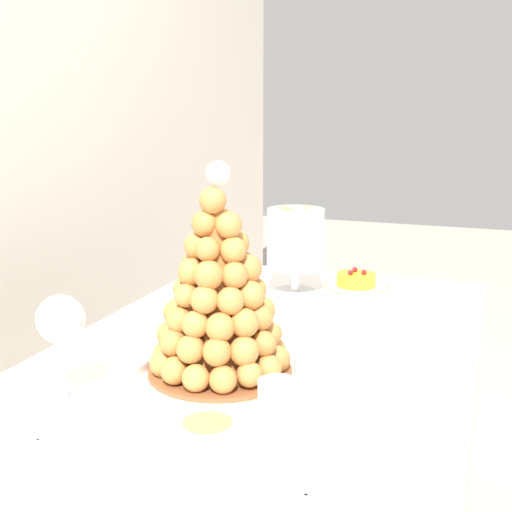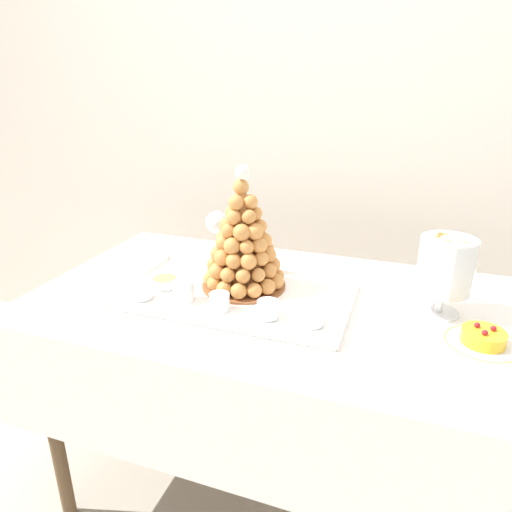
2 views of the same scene
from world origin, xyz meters
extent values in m
cylinder|color=brown|center=(0.61, -0.31, 0.38)|extent=(0.04, 0.04, 0.75)
cylinder|color=brown|center=(0.61, 0.31, 0.38)|extent=(0.04, 0.04, 0.75)
cube|color=brown|center=(0.00, 0.00, 0.76)|extent=(1.35, 0.74, 0.02)
cube|color=white|center=(0.00, 0.00, 0.77)|extent=(1.41, 0.80, 0.00)
cube|color=white|center=(0.00, -0.40, 0.60)|extent=(1.41, 0.01, 0.34)
cube|color=white|center=(0.00, 0.40, 0.60)|extent=(1.41, 0.01, 0.34)
cube|color=white|center=(0.70, 0.00, 0.60)|extent=(0.01, 0.80, 0.34)
cube|color=white|center=(-0.11, -0.04, 0.78)|extent=(0.67, 0.38, 0.01)
cube|color=white|center=(-0.11, -0.23, 0.79)|extent=(0.67, 0.01, 0.02)
cube|color=white|center=(-0.11, 0.15, 0.79)|extent=(0.67, 0.01, 0.02)
cube|color=white|center=(-0.44, -0.04, 0.79)|extent=(0.01, 0.38, 0.02)
cube|color=white|center=(0.23, -0.04, 0.79)|extent=(0.01, 0.38, 0.02)
cylinder|color=white|center=(-0.11, -0.04, 0.78)|extent=(0.35, 0.35, 0.00)
cylinder|color=brown|center=(-0.10, 0.02, 0.79)|extent=(0.26, 0.26, 0.01)
cone|color=#B06D36|center=(-0.10, 0.02, 0.95)|extent=(0.17, 0.17, 0.32)
sphere|color=#D18B45|center=(0.00, 0.02, 0.82)|extent=(0.05, 0.05, 0.05)
sphere|color=#CE8743|center=(-0.01, 0.07, 0.82)|extent=(0.05, 0.05, 0.05)
sphere|color=#CB8441|center=(-0.04, 0.10, 0.82)|extent=(0.04, 0.04, 0.04)
sphere|color=#CC8541|center=(-0.08, 0.12, 0.82)|extent=(0.05, 0.05, 0.05)
sphere|color=#D08944|center=(-0.13, 0.12, 0.82)|extent=(0.04, 0.04, 0.04)
sphere|color=#CF8844|center=(-0.17, 0.10, 0.82)|extent=(0.05, 0.05, 0.05)
sphere|color=#CB8340|center=(-0.19, 0.07, 0.82)|extent=(0.05, 0.05, 0.05)
sphere|color=#D28B46|center=(-0.20, 0.02, 0.82)|extent=(0.05, 0.05, 0.05)
sphere|color=#CB8441|center=(-0.19, -0.02, 0.81)|extent=(0.05, 0.05, 0.05)
sphere|color=#D28C46|center=(-0.17, -0.06, 0.82)|extent=(0.04, 0.04, 0.04)
sphere|color=#D28C46|center=(-0.13, -0.07, 0.82)|extent=(0.05, 0.05, 0.05)
sphere|color=#CF8944|center=(-0.08, -0.07, 0.82)|extent=(0.05, 0.05, 0.05)
sphere|color=#CF8843|center=(-0.04, -0.06, 0.82)|extent=(0.04, 0.04, 0.04)
sphere|color=#CD8642|center=(-0.01, -0.02, 0.82)|extent=(0.05, 0.05, 0.05)
sphere|color=#CE8642|center=(-0.02, 0.05, 0.86)|extent=(0.05, 0.05, 0.05)
sphere|color=#D28C46|center=(-0.05, 0.09, 0.85)|extent=(0.04, 0.04, 0.04)
sphere|color=#CC8541|center=(-0.09, 0.11, 0.85)|extent=(0.04, 0.04, 0.04)
sphere|color=#CF8843|center=(-0.13, 0.11, 0.86)|extent=(0.05, 0.05, 0.05)
sphere|color=#CC8441|center=(-0.17, 0.08, 0.86)|extent=(0.05, 0.05, 0.05)
sphere|color=#CE8742|center=(-0.19, 0.04, 0.86)|extent=(0.05, 0.05, 0.05)
sphere|color=#CC8441|center=(-0.19, -0.01, 0.86)|extent=(0.05, 0.05, 0.05)
sphere|color=#D28C46|center=(-0.16, -0.04, 0.85)|extent=(0.05, 0.05, 0.05)
sphere|color=#CD8642|center=(-0.12, -0.06, 0.86)|extent=(0.04, 0.04, 0.04)
sphere|color=#CD8642|center=(-0.07, -0.06, 0.86)|extent=(0.04, 0.04, 0.04)
sphere|color=#D28B46|center=(-0.04, -0.03, 0.86)|extent=(0.04, 0.04, 0.04)
sphere|color=#CD8642|center=(-0.02, 0.01, 0.85)|extent=(0.04, 0.04, 0.04)
sphere|color=#CD8542|center=(-0.05, 0.07, 0.90)|extent=(0.05, 0.05, 0.05)
sphere|color=#D18B45|center=(-0.08, 0.09, 0.90)|extent=(0.05, 0.05, 0.05)
sphere|color=#CC8541|center=(-0.12, 0.10, 0.89)|extent=(0.05, 0.05, 0.05)
sphere|color=#CE8743|center=(-0.16, 0.07, 0.89)|extent=(0.05, 0.05, 0.05)
sphere|color=#D28C46|center=(-0.18, 0.04, 0.90)|extent=(0.05, 0.05, 0.05)
sphere|color=#CE8742|center=(-0.17, -0.01, 0.89)|extent=(0.05, 0.05, 0.05)
sphere|color=#CE8743|center=(-0.14, -0.04, 0.90)|extent=(0.05, 0.05, 0.05)
sphere|color=#CB8441|center=(-0.10, -0.05, 0.90)|extent=(0.05, 0.05, 0.05)
sphere|color=#CF8844|center=(-0.06, -0.04, 0.90)|extent=(0.05, 0.05, 0.05)
sphere|color=#D08944|center=(-0.04, -0.01, 0.90)|extent=(0.04, 0.04, 0.04)
sphere|color=#CD8642|center=(-0.03, 0.03, 0.90)|extent=(0.05, 0.05, 0.05)
sphere|color=#CC8441|center=(-0.07, 0.08, 0.93)|extent=(0.05, 0.05, 0.05)
sphere|color=#CF8844|center=(-0.11, 0.08, 0.94)|extent=(0.04, 0.04, 0.04)
sphere|color=#D28C46|center=(-0.15, 0.06, 0.94)|extent=(0.04, 0.04, 0.04)
sphere|color=#D28B46|center=(-0.17, 0.02, 0.94)|extent=(0.05, 0.05, 0.05)
sphere|color=#D28B46|center=(-0.15, -0.02, 0.93)|extent=(0.05, 0.05, 0.05)
sphere|color=#D18A45|center=(-0.11, -0.04, 0.94)|extent=(0.05, 0.05, 0.05)
sphere|color=#CD8642|center=(-0.07, -0.03, 0.93)|extent=(0.04, 0.04, 0.04)
sphere|color=#D08A44|center=(-0.05, 0.00, 0.93)|extent=(0.05, 0.05, 0.05)
sphere|color=#D08A45|center=(-0.05, 0.04, 0.93)|extent=(0.05, 0.05, 0.05)
sphere|color=#CF8844|center=(-0.10, 0.07, 0.97)|extent=(0.05, 0.05, 0.05)
sphere|color=#D18A45|center=(-0.14, 0.06, 0.97)|extent=(0.05, 0.05, 0.05)
sphere|color=#CD8642|center=(-0.15, 0.02, 0.97)|extent=(0.05, 0.05, 0.05)
sphere|color=#CB8441|center=(-0.13, -0.02, 0.97)|extent=(0.05, 0.05, 0.05)
sphere|color=#CE8743|center=(-0.09, -0.02, 0.97)|extent=(0.05, 0.05, 0.05)
sphere|color=#CF8844|center=(-0.06, 0.00, 0.97)|extent=(0.05, 0.05, 0.05)
sphere|color=#D18B45|center=(-0.06, 0.05, 0.97)|extent=(0.04, 0.04, 0.04)
sphere|color=#D28C46|center=(-0.11, 0.06, 1.01)|extent=(0.05, 0.05, 0.05)
sphere|color=#CC8541|center=(-0.14, 0.03, 1.01)|extent=(0.04, 0.04, 0.04)
sphere|color=#D18B45|center=(-0.12, -0.01, 1.01)|extent=(0.05, 0.05, 0.05)
sphere|color=#CD8542|center=(-0.08, 0.00, 1.02)|extent=(0.04, 0.04, 0.04)
sphere|color=#D18A45|center=(-0.07, 0.04, 1.02)|extent=(0.04, 0.04, 0.04)
sphere|color=#CE8642|center=(-0.12, 0.04, 1.05)|extent=(0.05, 0.05, 0.05)
sphere|color=#D18B45|center=(-0.11, 0.00, 1.05)|extent=(0.04, 0.04, 0.04)
sphere|color=#D18A45|center=(-0.08, 0.02, 1.05)|extent=(0.04, 0.04, 0.04)
sphere|color=#D18B45|center=(-0.11, 0.03, 1.09)|extent=(0.05, 0.05, 0.05)
sphere|color=white|center=(-0.10, 0.02, 1.14)|extent=(0.04, 0.04, 0.04)
cylinder|color=silver|center=(-0.35, -0.15, 0.81)|extent=(0.06, 0.06, 0.06)
cylinder|color=gold|center=(-0.35, -0.15, 0.80)|extent=(0.05, 0.05, 0.02)
cylinder|color=#EAC166|center=(-0.35, -0.15, 0.82)|extent=(0.05, 0.05, 0.02)
sphere|color=brown|center=(-0.35, -0.15, 0.83)|extent=(0.02, 0.02, 0.02)
cylinder|color=silver|center=(-0.23, -0.13, 0.81)|extent=(0.06, 0.06, 0.06)
cylinder|color=#F4EAC6|center=(-0.23, -0.13, 0.80)|extent=(0.06, 0.06, 0.02)
cylinder|color=white|center=(-0.23, -0.13, 0.82)|extent=(0.06, 0.06, 0.02)
sphere|color=brown|center=(-0.23, -0.12, 0.83)|extent=(0.02, 0.02, 0.02)
cylinder|color=silver|center=(-0.11, -0.14, 0.81)|extent=(0.06, 0.06, 0.05)
cylinder|color=#F4EAC6|center=(-0.11, -0.14, 0.80)|extent=(0.05, 0.05, 0.02)
cylinder|color=white|center=(-0.11, -0.14, 0.81)|extent=(0.05, 0.05, 0.01)
sphere|color=brown|center=(-0.11, -0.14, 0.82)|extent=(0.02, 0.02, 0.02)
cylinder|color=silver|center=(0.03, -0.14, 0.81)|extent=(0.06, 0.06, 0.05)
cylinder|color=gold|center=(0.03, -0.14, 0.80)|extent=(0.05, 0.05, 0.02)
cylinder|color=#EAC166|center=(0.03, -0.14, 0.81)|extent=(0.05, 0.05, 0.01)
sphere|color=brown|center=(0.04, -0.14, 0.82)|extent=(0.02, 0.02, 0.02)
cylinder|color=silver|center=(0.15, -0.13, 0.81)|extent=(0.06, 0.06, 0.05)
cylinder|color=gold|center=(0.15, -0.13, 0.80)|extent=(0.06, 0.06, 0.02)
cylinder|color=#EAC166|center=(0.15, -0.13, 0.82)|extent=(0.06, 0.06, 0.02)
sphere|color=brown|center=(0.14, -0.14, 0.83)|extent=(0.02, 0.02, 0.02)
cylinder|color=white|center=(-0.33, -0.05, 0.80)|extent=(0.08, 0.08, 0.03)
cylinder|color=#F2CC59|center=(-0.33, -0.05, 0.81)|extent=(0.07, 0.07, 0.00)
cylinder|color=white|center=(0.46, 0.06, 0.78)|extent=(0.11, 0.11, 0.01)
cylinder|color=white|center=(0.46, 0.06, 0.81)|extent=(0.02, 0.02, 0.06)
cylinder|color=white|center=(0.46, 0.06, 0.92)|extent=(0.14, 0.14, 0.15)
cylinder|color=yellow|center=(0.48, 0.05, 0.86)|extent=(0.07, 0.05, 0.06)
cylinder|color=#E54C47|center=(0.45, 0.09, 0.86)|extent=(0.06, 0.06, 0.05)
cylinder|color=pink|center=(0.43, 0.06, 0.86)|extent=(0.07, 0.05, 0.07)
cylinder|color=#D199D8|center=(0.46, 0.04, 0.86)|extent=(0.06, 0.05, 0.06)
cylinder|color=pink|center=(0.48, 0.09, 0.89)|extent=(0.07, 0.06, 0.06)
cylinder|color=#72B2E0|center=(0.45, 0.07, 0.89)|extent=(0.07, 0.05, 0.07)
cylinder|color=#F9A54C|center=(0.44, 0.04, 0.89)|extent=(0.06, 0.05, 0.06)
cylinder|color=#E54C47|center=(0.46, 0.04, 0.89)|extent=(0.06, 0.05, 0.05)
cylinder|color=#72B2E0|center=(0.46, 0.07, 0.91)|extent=(0.06, 0.05, 0.04)
cylinder|color=#9ED860|center=(0.43, 0.08, 0.91)|extent=(0.06, 0.05, 0.06)
cylinder|color=#E54C47|center=(0.45, 0.04, 0.91)|extent=(0.06, 0.06, 0.06)
cylinder|color=#E54C47|center=(0.48, 0.04, 0.91)|extent=(0.07, 0.05, 0.06)
cylinder|color=#72B2E0|center=(0.45, 0.07, 0.93)|extent=(0.06, 0.06, 0.06)
cylinder|color=#D199D8|center=(0.43, 0.04, 0.93)|extent=(0.06, 0.06, 0.05)
cylinder|color=#F9A54C|center=(0.49, 0.05, 0.93)|extent=(0.06, 0.05, 0.06)
cylinder|color=#D199D8|center=(0.45, 0.07, 0.95)|extent=(0.06, 0.05, 0.06)
cylinder|color=yellow|center=(0.44, 0.04, 0.95)|extent=(0.06, 0.05, 0.06)
cylinder|color=#72B2E0|center=(0.47, 0.04, 0.95)|extent=(0.05, 0.05, 0.05)
cylinder|color=#F9A54C|center=(0.47, 0.07, 0.95)|extent=(0.05, 0.05, 0.02)
cylinder|color=#F9A54C|center=(0.44, 0.07, 0.98)|extent=(0.06, 0.06, 0.06)
cylinder|color=#9ED860|center=(0.45, 0.04, 0.98)|extent=(0.06, 0.05, 0.06)
cylinder|color=#9ED860|center=(0.49, 0.05, 0.98)|extent=(0.07, 0.06, 0.06)
cylinder|color=#F9A54C|center=(0.46, 0.09, 0.98)|extent=(0.05, 0.05, 0.05)
cylinder|color=white|center=(0.55, -0.08, 0.78)|extent=(0.18, 0.18, 0.01)
torus|color=gold|center=(0.55, -0.08, 0.78)|extent=(0.17, 0.17, 0.00)
cylinder|color=yellow|center=(0.55, -0.08, 0.80)|extent=(0.10, 0.10, 0.03)
sphere|color=#A51923|center=(0.57, -0.07, 0.82)|extent=(0.01, 0.01, 0.01)
sphere|color=#A51923|center=(0.54, -0.07, 0.82)|extent=(0.01, 0.01, 0.01)
sphere|color=#A51923|center=(0.55, -0.10, 0.82)|extent=(0.01, 0.01, 0.01)
cylinder|color=silver|center=(-0.28, 0.22, 0.78)|extent=(0.06, 0.06, 0.00)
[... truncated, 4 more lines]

